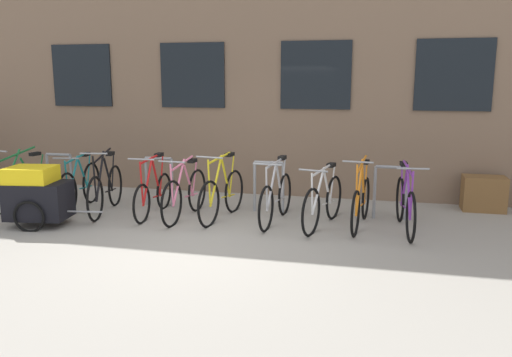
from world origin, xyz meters
TOP-DOWN VIEW (x-y plane):
  - ground_plane at (0.00, 0.00)m, footprint 42.00×42.00m
  - storefront_building at (0.00, 6.75)m, footprint 28.00×7.14m
  - bike_rack at (-0.40, 1.90)m, footprint 6.54×0.05m
  - bicycle_pink at (-0.65, 1.22)m, footprint 0.44×1.76m
  - bicycle_black at (-2.10, 1.25)m, footprint 0.50×1.77m
  - bicycle_silver at (0.83, 1.33)m, footprint 0.44×1.75m
  - bicycle_white at (1.59, 1.25)m, footprint 0.55×1.73m
  - bicycle_yellow at (-0.05, 1.32)m, footprint 0.44×1.71m
  - bicycle_green at (-3.69, 1.21)m, footprint 0.46×1.68m
  - bicycle_orange at (2.15, 1.38)m, footprint 0.44×1.73m
  - bicycle_red at (-1.23, 1.26)m, footprint 0.44×1.61m
  - bicycle_purple at (2.81, 1.32)m, footprint 0.44×1.82m
  - bicycle_teal at (-2.66, 1.36)m, footprint 0.44×1.77m
  - bike_trailer at (-2.70, 0.27)m, footprint 1.48×0.77m
  - planter_box at (4.18, 2.85)m, footprint 0.70×0.44m

SIDE VIEW (x-z plane):
  - ground_plane at x=0.00m, z-range 0.00..0.00m
  - planter_box at x=4.18m, z-range 0.00..0.60m
  - bicycle_red at x=-1.23m, z-range -0.15..0.89m
  - bicycle_green at x=-3.69m, z-range -0.18..0.93m
  - bicycle_orange at x=2.15m, z-range -0.17..0.94m
  - bicycle_white at x=1.59m, z-range -0.10..0.88m
  - bicycle_silver at x=0.83m, z-range -0.13..0.91m
  - bicycle_pink at x=-0.65m, z-range -0.12..0.91m
  - bicycle_purple at x=2.81m, z-range -0.13..0.93m
  - bicycle_teal at x=-2.66m, z-range -0.10..0.90m
  - bicycle_yellow at x=-0.05m, z-range -0.15..0.95m
  - bicycle_black at x=-2.10m, z-range -0.15..0.96m
  - bike_trailer at x=-2.70m, z-range 0.01..0.96m
  - bike_rack at x=-0.40m, z-range 0.08..0.97m
  - storefront_building at x=0.00m, z-range 0.00..6.92m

